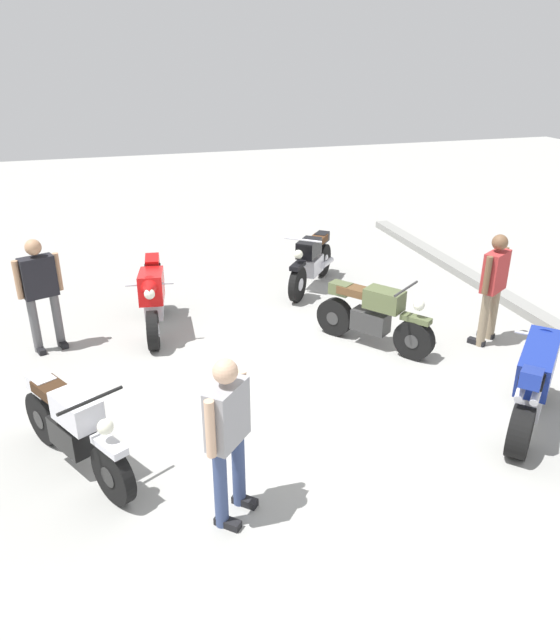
# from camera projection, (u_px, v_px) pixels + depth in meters

# --- Properties ---
(ground_plane) EXTENTS (40.00, 40.00, 0.00)m
(ground_plane) POSITION_uv_depth(u_px,v_px,m) (293.00, 390.00, 8.03)
(ground_plane) COLOR #9E9E99
(motorcycle_blue_sportbike) EXTENTS (1.50, 1.53, 1.14)m
(motorcycle_blue_sportbike) POSITION_uv_depth(u_px,v_px,m) (534.00, 381.00, 7.08)
(motorcycle_blue_sportbike) COLOR black
(motorcycle_blue_sportbike) RESTS_ON ground
(motorcycle_silver_cruiser) EXTENTS (1.88, 1.14, 1.09)m
(motorcycle_silver_cruiser) POSITION_uv_depth(u_px,v_px,m) (73.00, 428.00, 6.35)
(motorcycle_silver_cruiser) COLOR black
(motorcycle_silver_cruiser) RESTS_ON ground
(motorcycle_olive_vintage) EXTENTS (1.67, 1.28, 1.07)m
(motorcycle_olive_vintage) POSITION_uv_depth(u_px,v_px,m) (373.00, 316.00, 9.05)
(motorcycle_olive_vintage) COLOR black
(motorcycle_olive_vintage) RESTS_ON ground
(motorcycle_black_cruiser) EXTENTS (1.71, 1.40, 1.09)m
(motorcycle_black_cruiser) POSITION_uv_depth(u_px,v_px,m) (312.00, 261.00, 11.27)
(motorcycle_black_cruiser) COLOR black
(motorcycle_black_cruiser) RESTS_ON ground
(motorcycle_red_sportbike) EXTENTS (1.96, 0.70, 1.14)m
(motorcycle_red_sportbike) POSITION_uv_depth(u_px,v_px,m) (153.00, 296.00, 9.51)
(motorcycle_red_sportbike) COLOR black
(motorcycle_red_sportbike) RESTS_ON ground
(person_in_red_shirt) EXTENTS (0.50, 0.61, 1.72)m
(person_in_red_shirt) POSITION_uv_depth(u_px,v_px,m) (494.00, 282.00, 8.96)
(person_in_red_shirt) COLOR gray
(person_in_red_shirt) RESTS_ON ground
(person_in_gray_shirt) EXTENTS (0.56, 0.54, 1.71)m
(person_in_gray_shirt) POSITION_uv_depth(u_px,v_px,m) (228.00, 430.00, 5.52)
(person_in_gray_shirt) COLOR #384772
(person_in_gray_shirt) RESTS_ON ground
(person_in_black_shirt) EXTENTS (0.44, 0.65, 1.71)m
(person_in_black_shirt) POSITION_uv_depth(u_px,v_px,m) (40.00, 288.00, 8.76)
(person_in_black_shirt) COLOR #59595B
(person_in_black_shirt) RESTS_ON ground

